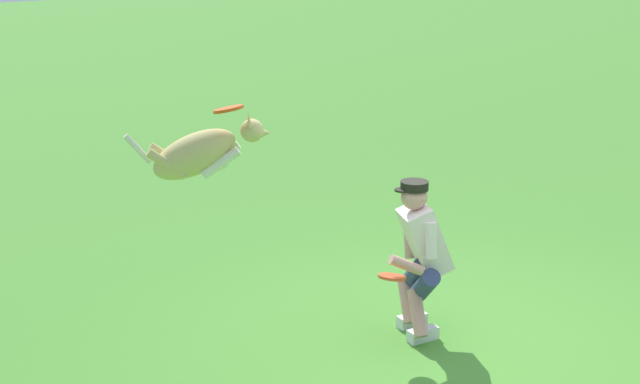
# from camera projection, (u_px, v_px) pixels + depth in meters

# --- Properties ---
(ground_plane) EXTENTS (60.00, 60.00, 0.00)m
(ground_plane) POSITION_uv_depth(u_px,v_px,m) (461.00, 342.00, 7.72)
(ground_plane) COLOR #498A30
(person) EXTENTS (0.67, 0.66, 1.29)m
(person) POSITION_uv_depth(u_px,v_px,m) (420.00, 253.00, 7.68)
(person) COLOR silver
(person) RESTS_ON ground_plane
(dog) EXTENTS (0.98, 0.57, 0.54)m
(dog) POSITION_uv_depth(u_px,v_px,m) (201.00, 153.00, 6.98)
(dog) COLOR tan
(frisbee_flying) EXTENTS (0.29, 0.29, 0.09)m
(frisbee_flying) POSITION_uv_depth(u_px,v_px,m) (228.00, 109.00, 6.87)
(frisbee_flying) COLOR #E15012
(frisbee_held) EXTENTS (0.29, 0.29, 0.08)m
(frisbee_held) POSITION_uv_depth(u_px,v_px,m) (392.00, 277.00, 7.42)
(frisbee_held) COLOR #E54F26
(frisbee_held) RESTS_ON person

